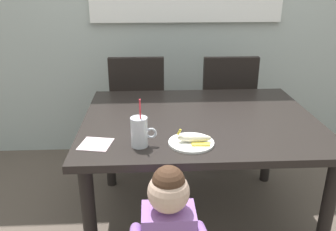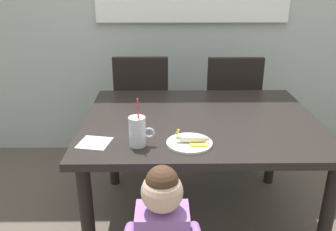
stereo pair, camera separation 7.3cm
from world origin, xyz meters
name	(u,v)px [view 1 (the left image)]	position (x,y,z in m)	size (l,w,h in m)	color
ground_plane	(196,219)	(0.00, 0.00, 0.00)	(24.00, 24.00, 0.00)	brown
dining_table	(199,131)	(0.00, 0.00, 0.65)	(1.38, 1.10, 0.74)	black
dining_chair_left	(138,105)	(-0.40, 0.79, 0.54)	(0.44, 0.44, 0.96)	black
dining_chair_right	(225,104)	(0.32, 0.77, 0.54)	(0.44, 0.44, 0.96)	black
milk_cup	(140,134)	(-0.35, -0.36, 0.81)	(0.13, 0.08, 0.25)	silver
snack_plate	(191,143)	(-0.09, -0.35, 0.75)	(0.23, 0.23, 0.01)	white
peeled_banana	(195,138)	(-0.08, -0.35, 0.77)	(0.17, 0.11, 0.07)	#F4EAC6
paper_napkin	(96,144)	(-0.57, -0.33, 0.74)	(0.15, 0.15, 0.00)	silver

